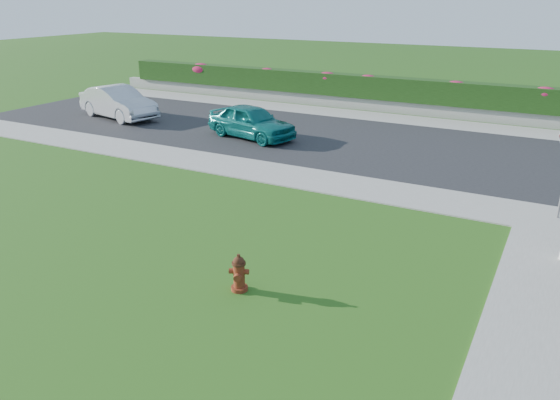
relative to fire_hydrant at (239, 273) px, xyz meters
The scene contains 16 objects.
ground 2.68m from the fire_hydrant, 127.47° to the right, with size 120.00×120.00×0.00m, color black.
street_far 13.61m from the fire_hydrant, 119.07° to the left, with size 26.00×8.00×0.04m, color black.
sidewalk_far 10.28m from the fire_hydrant, 137.83° to the left, with size 24.00×2.00×0.04m, color gray.
curb_corner 8.76m from the fire_hydrant, 52.00° to the left, with size 2.00×2.00×0.04m, color gray.
sidewalk_beyond 17.10m from the fire_hydrant, 98.79° to the left, with size 34.00×2.00×0.04m, color gray.
retaining_wall 18.58m from the fire_hydrant, 98.08° to the left, with size 34.00×0.40×0.60m, color gray.
hedge 18.70m from the fire_hydrant, 98.04° to the left, with size 32.00×0.90×1.10m, color black.
fire_hydrant is the anchor object (origin of this frame).
sedan_teal 12.16m from the fire_hydrant, 119.85° to the left, with size 1.57×3.91×1.33m, color #0D6764.
sedan_silver 17.32m from the fire_hydrant, 141.20° to the left, with size 1.55×4.43×1.46m, color #AFB3B7.
flower_clump_a 23.25m from the fire_hydrant, 127.63° to the left, with size 1.33×0.85×0.66m, color #BD2052.
flower_clump_b 20.85m from the fire_hydrant, 117.94° to the left, with size 1.01×0.65×0.51m, color #BD2052.
flower_clump_c 19.44m from the fire_hydrant, 108.54° to the left, with size 1.12×0.72×0.56m, color #BD2052.
flower_clump_d 18.85m from the fire_hydrant, 102.17° to the left, with size 1.06×0.68×0.53m, color #BD2052.
flower_clump_e 18.43m from the fire_hydrant, 88.99° to the left, with size 1.07×0.69×0.53m, color #BD2052.
flower_clump_f 18.88m from the fire_hydrant, 77.42° to the left, with size 1.13×0.73×0.56m, color #BD2052.
Camera 1 is at (6.80, -5.87, 5.48)m, focal length 35.00 mm.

